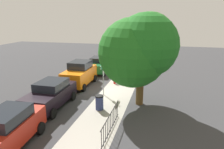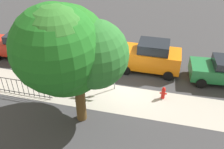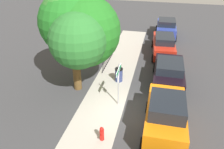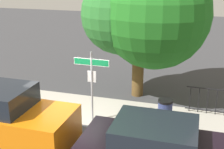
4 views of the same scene
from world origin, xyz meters
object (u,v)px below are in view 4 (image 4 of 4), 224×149
at_px(car_orange, 5,121).
at_px(fire_hydrant, 25,100).
at_px(shade_tree, 151,6).
at_px(street_sign, 92,75).
at_px(trash_bin, 165,112).

height_order(car_orange, fire_hydrant, car_orange).
distance_m(shade_tree, fire_hydrant, 6.41).
distance_m(street_sign, fire_hydrant, 3.33).
height_order(fire_hydrant, trash_bin, trash_bin).
distance_m(shade_tree, trash_bin, 4.37).
bearing_deg(trash_bin, street_sign, -169.31).
bearing_deg(trash_bin, fire_hydrant, -176.95).
bearing_deg(shade_tree, street_sign, -118.73).
bearing_deg(shade_tree, trash_bin, -65.77).
relative_size(shade_tree, car_orange, 1.51).
height_order(shade_tree, fire_hydrant, shade_tree).
relative_size(car_orange, fire_hydrant, 5.33).
distance_m(car_orange, fire_hydrant, 3.22).
distance_m(shade_tree, car_orange, 7.17).
bearing_deg(street_sign, shade_tree, 61.27).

